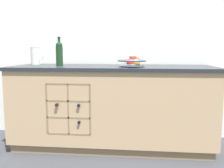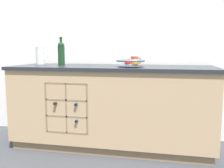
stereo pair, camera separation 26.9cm
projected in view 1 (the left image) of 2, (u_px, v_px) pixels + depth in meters
The scene contains 7 objects.
ground_plane at pixel (112, 145), 2.79m from camera, with size 14.00×14.00×0.00m, color #383A3F.
back_wall at pixel (116, 32), 3.02m from camera, with size 4.51×0.06×2.55m, color white.
kitchen_island at pixel (112, 106), 2.73m from camera, with size 2.15×0.74×0.88m.
fruit_bowl at pixel (132, 62), 2.53m from camera, with size 0.29×0.29×0.08m.
white_pitcher at pixel (35, 55), 2.93m from camera, with size 0.16×0.11×0.21m.
ceramic_mug at pixel (133, 61), 2.85m from camera, with size 0.12×0.08×0.10m.
standing_wine_bottle at pixel (59, 53), 2.72m from camera, with size 0.08×0.08×0.31m.
Camera 1 is at (0.28, -2.66, 1.05)m, focal length 40.00 mm.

